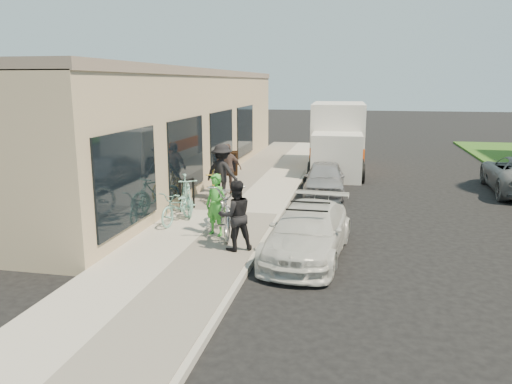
{
  "coord_description": "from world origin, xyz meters",
  "views": [
    {
      "loc": [
        1.67,
        -10.36,
        3.76
      ],
      "look_at": [
        -0.83,
        1.67,
        1.05
      ],
      "focal_mm": 35.0,
      "sensor_mm": 36.0,
      "label": 1
    }
  ],
  "objects_px": {
    "sedan_white": "(308,232)",
    "cruiser_bike_a": "(186,195)",
    "sedan_silver": "(325,178)",
    "bike_rack": "(187,191)",
    "woman_rider": "(216,205)",
    "man_standing": "(235,215)",
    "cruiser_bike_b": "(178,207)",
    "sandwich_board": "(230,163)",
    "tandem_bike": "(224,207)",
    "moving_truck": "(337,141)",
    "bystander_a": "(222,172)",
    "cruiser_bike_c": "(213,186)",
    "bystander_b": "(227,169)"
  },
  "relations": [
    {
      "from": "sedan_white",
      "to": "sedan_silver",
      "type": "relative_size",
      "value": 1.2
    },
    {
      "from": "sandwich_board",
      "to": "tandem_bike",
      "type": "bearing_deg",
      "value": -86.38
    },
    {
      "from": "cruiser_bike_b",
      "to": "sedan_silver",
      "type": "bearing_deg",
      "value": 62.9
    },
    {
      "from": "sandwich_board",
      "to": "sedan_white",
      "type": "relative_size",
      "value": 0.24
    },
    {
      "from": "sandwich_board",
      "to": "bystander_a",
      "type": "height_order",
      "value": "bystander_a"
    },
    {
      "from": "cruiser_bike_c",
      "to": "bystander_a",
      "type": "height_order",
      "value": "bystander_a"
    },
    {
      "from": "moving_truck",
      "to": "bystander_b",
      "type": "height_order",
      "value": "moving_truck"
    },
    {
      "from": "woman_rider",
      "to": "bystander_a",
      "type": "height_order",
      "value": "bystander_a"
    },
    {
      "from": "moving_truck",
      "to": "man_standing",
      "type": "height_order",
      "value": "moving_truck"
    },
    {
      "from": "woman_rider",
      "to": "cruiser_bike_a",
      "type": "distance_m",
      "value": 2.26
    },
    {
      "from": "sedan_white",
      "to": "moving_truck",
      "type": "height_order",
      "value": "moving_truck"
    },
    {
      "from": "tandem_bike",
      "to": "bystander_b",
      "type": "relative_size",
      "value": 1.49
    },
    {
      "from": "sandwich_board",
      "to": "cruiser_bike_c",
      "type": "relative_size",
      "value": 0.6
    },
    {
      "from": "woman_rider",
      "to": "bystander_a",
      "type": "relative_size",
      "value": 0.85
    },
    {
      "from": "woman_rider",
      "to": "sedan_white",
      "type": "bearing_deg",
      "value": 5.36
    },
    {
      "from": "bike_rack",
      "to": "moving_truck",
      "type": "xyz_separation_m",
      "value": [
        3.85,
        8.58,
        0.57
      ]
    },
    {
      "from": "man_standing",
      "to": "cruiser_bike_b",
      "type": "xyz_separation_m",
      "value": [
        -2.0,
        1.82,
        -0.35
      ]
    },
    {
      "from": "bike_rack",
      "to": "cruiser_bike_a",
      "type": "height_order",
      "value": "cruiser_bike_a"
    },
    {
      "from": "bike_rack",
      "to": "moving_truck",
      "type": "height_order",
      "value": "moving_truck"
    },
    {
      "from": "bike_rack",
      "to": "sedan_silver",
      "type": "relative_size",
      "value": 0.28
    },
    {
      "from": "sedan_white",
      "to": "sedan_silver",
      "type": "xyz_separation_m",
      "value": [
        -0.09,
        6.29,
        0.0
      ]
    },
    {
      "from": "sedan_silver",
      "to": "bystander_a",
      "type": "distance_m",
      "value": 3.7
    },
    {
      "from": "sandwich_board",
      "to": "sedan_silver",
      "type": "xyz_separation_m",
      "value": [
        3.85,
        -2.02,
        -0.07
      ]
    },
    {
      "from": "cruiser_bike_b",
      "to": "man_standing",
      "type": "bearing_deg",
      "value": -33.55
    },
    {
      "from": "sedan_white",
      "to": "woman_rider",
      "type": "relative_size",
      "value": 2.66
    },
    {
      "from": "sedan_white",
      "to": "cruiser_bike_a",
      "type": "relative_size",
      "value": 2.22
    },
    {
      "from": "sedan_silver",
      "to": "woman_rider",
      "type": "distance_m",
      "value": 6.07
    },
    {
      "from": "moving_truck",
      "to": "bystander_a",
      "type": "distance_m",
      "value": 7.83
    },
    {
      "from": "bike_rack",
      "to": "sedan_silver",
      "type": "height_order",
      "value": "sedan_silver"
    },
    {
      "from": "sedan_white",
      "to": "woman_rider",
      "type": "distance_m",
      "value": 2.4
    },
    {
      "from": "sedan_silver",
      "to": "cruiser_bike_a",
      "type": "distance_m",
      "value": 5.26
    },
    {
      "from": "man_standing",
      "to": "bystander_b",
      "type": "height_order",
      "value": "bystander_b"
    },
    {
      "from": "bike_rack",
      "to": "bystander_a",
      "type": "distance_m",
      "value": 1.62
    },
    {
      "from": "bike_rack",
      "to": "sedan_white",
      "type": "relative_size",
      "value": 0.23
    },
    {
      "from": "cruiser_bike_a",
      "to": "cruiser_bike_b",
      "type": "relative_size",
      "value": 1.09
    },
    {
      "from": "cruiser_bike_b",
      "to": "bystander_b",
      "type": "height_order",
      "value": "bystander_b"
    },
    {
      "from": "sedan_white",
      "to": "moving_truck",
      "type": "xyz_separation_m",
      "value": [
        0.08,
        11.36,
        0.72
      ]
    },
    {
      "from": "tandem_bike",
      "to": "man_standing",
      "type": "bearing_deg",
      "value": -84.67
    },
    {
      "from": "moving_truck",
      "to": "tandem_bike",
      "type": "height_order",
      "value": "moving_truck"
    },
    {
      "from": "woman_rider",
      "to": "cruiser_bike_b",
      "type": "bearing_deg",
      "value": 167.41
    },
    {
      "from": "moving_truck",
      "to": "bike_rack",
      "type": "bearing_deg",
      "value": -116.3
    },
    {
      "from": "bike_rack",
      "to": "cruiser_bike_b",
      "type": "distance_m",
      "value": 1.31
    },
    {
      "from": "cruiser_bike_b",
      "to": "bystander_b",
      "type": "distance_m",
      "value": 3.68
    },
    {
      "from": "bystander_a",
      "to": "sandwich_board",
      "type": "bearing_deg",
      "value": -60.05
    },
    {
      "from": "man_standing",
      "to": "cruiser_bike_a",
      "type": "relative_size",
      "value": 0.87
    },
    {
      "from": "moving_truck",
      "to": "bystander_a",
      "type": "relative_size",
      "value": 3.37
    },
    {
      "from": "cruiser_bike_c",
      "to": "bystander_b",
      "type": "xyz_separation_m",
      "value": [
        0.16,
        1.06,
        0.36
      ]
    },
    {
      "from": "sedan_white",
      "to": "moving_truck",
      "type": "distance_m",
      "value": 11.38
    },
    {
      "from": "sandwich_board",
      "to": "bystander_b",
      "type": "distance_m",
      "value": 3.28
    },
    {
      "from": "man_standing",
      "to": "sandwich_board",
      "type": "bearing_deg",
      "value": -104.84
    }
  ]
}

